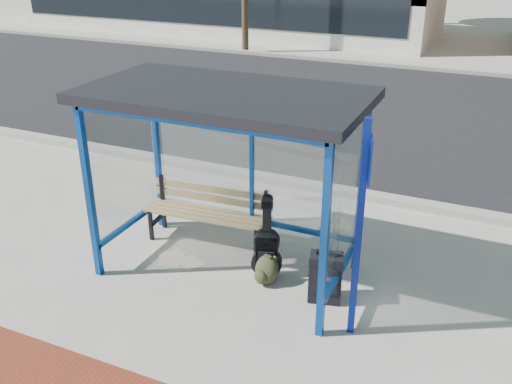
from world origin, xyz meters
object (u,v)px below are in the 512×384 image
at_px(suitcase, 325,278).
at_px(backpack, 266,271).
at_px(guitar_bag, 267,249).
at_px(bench, 209,210).

xyz_separation_m(suitcase, backpack, (-0.79, 0.04, -0.13)).
relative_size(guitar_bag, suitcase, 1.59).
bearing_deg(suitcase, backpack, 163.37).
xyz_separation_m(bench, guitar_bag, (1.11, -0.51, -0.09)).
distance_m(guitar_bag, backpack, 0.28).
height_order(suitcase, backpack, suitcase).
relative_size(guitar_bag, backpack, 2.81).
height_order(bench, backpack, bench).
bearing_deg(bench, backpack, -34.46).
height_order(guitar_bag, backpack, guitar_bag).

